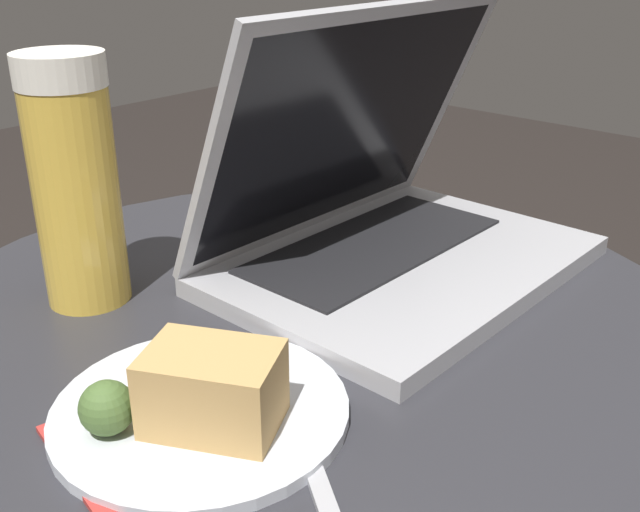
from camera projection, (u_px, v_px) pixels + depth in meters
table at (302, 453)px, 0.71m from camera, size 0.71×0.71×0.57m
napkin at (183, 426)px, 0.51m from camera, size 0.18×0.14×0.00m
laptop at (384, 218)px, 0.73m from camera, size 0.36×0.26×0.25m
beer_glass at (75, 183)px, 0.64m from camera, size 0.07×0.07×0.22m
snack_plate at (200, 401)px, 0.50m from camera, size 0.21×0.21×0.06m
fork at (301, 435)px, 0.50m from camera, size 0.13×0.17×0.00m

